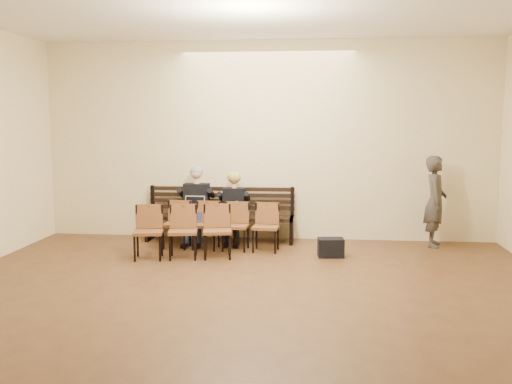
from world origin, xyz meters
The scene contains 11 objects.
ground centered at (0.00, 0.00, 0.00)m, with size 10.00×10.00×0.00m, color brown.
room_walls centered at (0.00, 0.79, 2.54)m, with size 8.02×10.01×3.51m.
bench centered at (-0.80, 4.65, 0.23)m, with size 2.60×0.90×0.45m, color black.
seated_man centered at (-1.21, 4.53, 0.64)m, with size 0.54×0.74×1.29m, color black, non-canonical shape.
seated_woman centered at (-0.55, 4.53, 0.55)m, with size 0.47×0.65×1.09m, color black, non-canonical shape.
laptop centered at (-1.20, 4.30, 0.58)m, with size 0.34×0.27×0.25m, color silver.
water_bottle centered at (-0.45, 4.23, 0.56)m, with size 0.06×0.06×0.21m, color silver.
bag centered at (1.10, 3.68, 0.15)m, with size 0.39×0.27×0.29m, color black.
passerby centered at (2.86, 4.61, 0.88)m, with size 0.64×0.42×1.76m, color #3B3630.
chair_row_front centered at (-0.69, 4.00, 0.39)m, with size 1.91×0.43×0.79m, color brown.
chair_row_back centered at (-1.16, 3.35, 0.41)m, with size 1.49×0.45×0.83m, color brown.
Camera 1 is at (0.82, -5.09, 2.13)m, focal length 40.00 mm.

